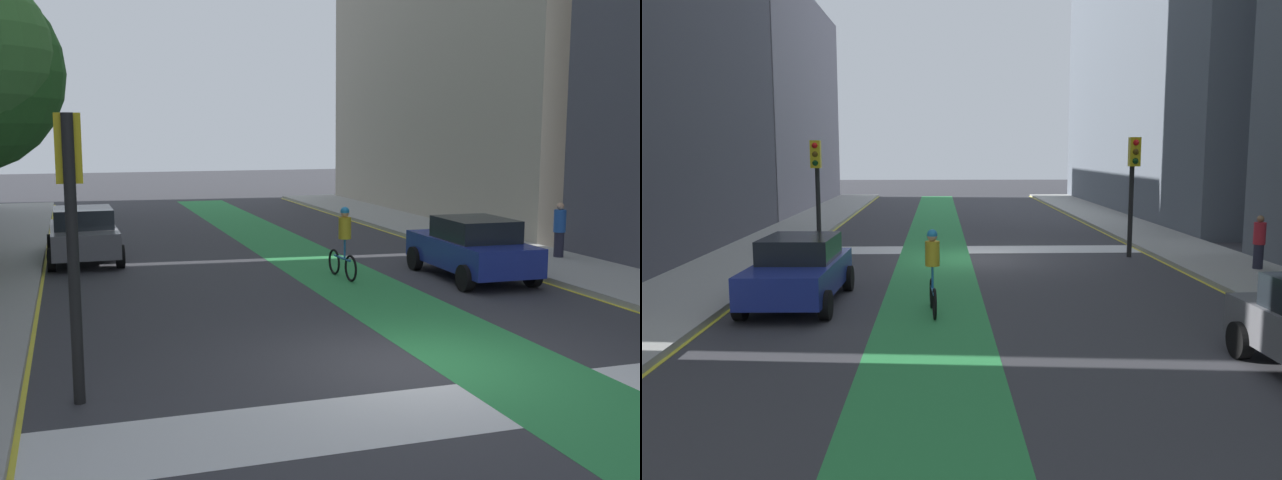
{
  "view_description": "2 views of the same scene",
  "coord_description": "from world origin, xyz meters",
  "views": [
    {
      "loc": [
        -5.2,
        -10.98,
        3.78
      ],
      "look_at": [
        0.13,
        5.31,
        1.31
      ],
      "focal_mm": 43.07,
      "sensor_mm": 36.0,
      "label": 1
    },
    {
      "loc": [
        1.23,
        21.22,
        3.55
      ],
      "look_at": [
        0.65,
        4.91,
        1.31
      ],
      "focal_mm": 36.31,
      "sensor_mm": 36.0,
      "label": 2
    }
  ],
  "objects": [
    {
      "name": "curb_stripe_left",
      "position": [
        -6.0,
        0.0,
        0.01
      ],
      "size": [
        0.16,
        60.0,
        0.01
      ],
      "primitive_type": "cube",
      "color": "yellow",
      "rests_on": "ground_plane"
    },
    {
      "name": "sidewalk_right",
      "position": [
        7.5,
        0.0,
        0.07
      ],
      "size": [
        3.0,
        60.0,
        0.15
      ],
      "primitive_type": "cube",
      "color": "#9E9E99",
      "rests_on": "ground_plane"
    },
    {
      "name": "crosswalk_band",
      "position": [
        0.0,
        -2.0,
        0.0
      ],
      "size": [
        12.0,
        1.8,
        0.01
      ],
      "primitive_type": "cube",
      "color": "silver",
      "rests_on": "ground_plane"
    },
    {
      "name": "pedestrian_sidewalk_left_a",
      "position": [
        -8.07,
        2.95,
        0.94
      ],
      "size": [
        0.34,
        0.34,
        1.57
      ],
      "color": "#262638",
      "rests_on": "sidewalk_left"
    },
    {
      "name": "ground_plane",
      "position": [
        0.0,
        0.0,
        0.0
      ],
      "size": [
        120.0,
        120.0,
        0.0
      ],
      "primitive_type": "plane",
      "color": "#38383D"
    },
    {
      "name": "car_blue_right_far",
      "position": [
        4.51,
        6.22,
        0.8
      ],
      "size": [
        2.11,
        4.24,
        1.57
      ],
      "color": "navy",
      "rests_on": "ground_plane"
    },
    {
      "name": "cyclist_in_lane",
      "position": [
        1.38,
        7.19,
        0.97
      ],
      "size": [
        0.32,
        1.73,
        1.86
      ],
      "color": "black",
      "rests_on": "ground_plane"
    },
    {
      "name": "traffic_signal_near_right",
      "position": [
        5.49,
        -1.58,
        2.76
      ],
      "size": [
        0.35,
        0.52,
        3.92
      ],
      "color": "black",
      "rests_on": "ground_plane"
    },
    {
      "name": "bike_lane_paint",
      "position": [
        1.39,
        0.0,
        0.0
      ],
      "size": [
        2.4,
        60.0,
        0.01
      ],
      "primitive_type": "cube",
      "color": "#2D8C47",
      "rests_on": "ground_plane"
    },
    {
      "name": "curb_stripe_right",
      "position": [
        6.0,
        0.0,
        0.01
      ],
      "size": [
        0.16,
        60.0,
        0.01
      ],
      "primitive_type": "cube",
      "color": "yellow",
      "rests_on": "ground_plane"
    },
    {
      "name": "sidewalk_left",
      "position": [
        -7.5,
        0.0,
        0.07
      ],
      "size": [
        3.0,
        60.0,
        0.15
      ],
      "primitive_type": "cube",
      "color": "#9E9E99",
      "rests_on": "ground_plane"
    },
    {
      "name": "traffic_signal_near_left",
      "position": [
        -5.2,
        -0.06,
        2.82
      ],
      "size": [
        0.35,
        0.52,
        4.01
      ],
      "color": "black",
      "rests_on": "ground_plane"
    }
  ]
}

